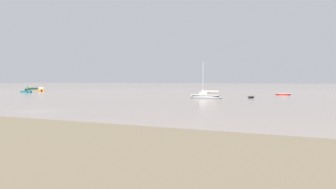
% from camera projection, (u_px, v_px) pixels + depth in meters
% --- Properties ---
extents(ground_plane, '(800.00, 800.00, 0.00)m').
position_uv_depth(ground_plane, '(37.00, 111.00, 37.56)').
color(ground_plane, gray).
extents(motorboat_moored_0, '(4.73, 2.52, 1.71)m').
position_uv_depth(motorboat_moored_0, '(27.00, 92.00, 94.37)').
color(motorboat_moored_0, '#197084').
rests_on(motorboat_moored_0, ground).
extents(sailboat_moored_0, '(6.95, 2.31, 7.73)m').
position_uv_depth(sailboat_moored_0, '(206.00, 97.00, 64.15)').
color(sailboat_moored_0, gray).
rests_on(sailboat_moored_0, ground).
extents(rowboat_moored_0, '(4.00, 2.06, 0.60)m').
position_uv_depth(rowboat_moored_0, '(283.00, 94.00, 80.13)').
color(rowboat_moored_0, red).
rests_on(rowboat_moored_0, ground).
extents(motorboat_moored_2, '(2.92, 6.32, 2.09)m').
position_uv_depth(motorboat_moored_2, '(30.00, 89.00, 130.54)').
color(motorboat_moored_2, '#23602D').
rests_on(motorboat_moored_2, ground).
extents(rowboat_moored_3, '(1.17, 3.20, 0.50)m').
position_uv_depth(rowboat_moored_3, '(251.00, 97.00, 66.37)').
color(rowboat_moored_3, black).
rests_on(rowboat_moored_3, ground).
extents(motorboat_moored_5, '(5.58, 5.14, 2.15)m').
position_uv_depth(motorboat_moored_5, '(41.00, 90.00, 107.95)').
color(motorboat_moored_5, orange).
rests_on(motorboat_moored_5, ground).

